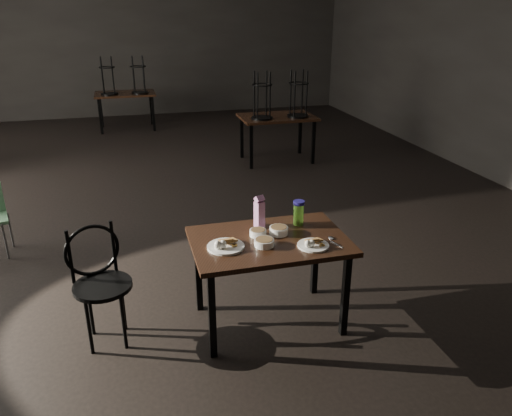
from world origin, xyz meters
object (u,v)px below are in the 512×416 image
object	(u,v)px
water_bottle	(299,212)
bentwood_chair	(99,276)
juice_carton	(259,212)
main_table	(269,248)

from	to	relation	value
water_bottle	bentwood_chair	bearing A→B (deg)	-177.46
juice_carton	bentwood_chair	world-z (taller)	juice_carton
juice_carton	water_bottle	world-z (taller)	juice_carton
water_bottle	bentwood_chair	world-z (taller)	water_bottle
main_table	bentwood_chair	xyz separation A→B (m)	(-1.29, 0.13, -0.13)
juice_carton	bentwood_chair	distance (m)	1.32
main_table	juice_carton	bearing A→B (deg)	93.18
juice_carton	bentwood_chair	size ratio (longest dim) A/B	0.30
main_table	water_bottle	xyz separation A→B (m)	(0.31, 0.21, 0.18)
bentwood_chair	water_bottle	bearing A→B (deg)	-15.05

